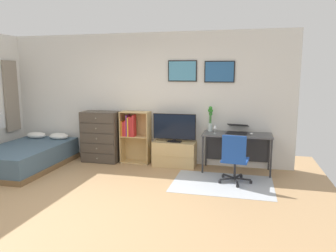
{
  "coord_description": "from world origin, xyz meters",
  "views": [
    {
      "loc": [
        2.09,
        -3.98,
        1.87
      ],
      "look_at": [
        0.74,
        1.5,
        0.94
      ],
      "focal_mm": 33.98,
      "sensor_mm": 36.0,
      "label": 1
    }
  ],
  "objects_px": {
    "tv_stand": "(174,154)",
    "desk": "(237,140)",
    "laptop": "(237,129)",
    "bed": "(27,156)",
    "dresser": "(101,137)",
    "office_chair": "(235,158)",
    "bamboo_vase": "(210,119)",
    "bookshelf": "(133,133)",
    "television": "(174,128)",
    "wine_glass": "(215,127)",
    "computer_mouse": "(251,134)"
  },
  "relations": [
    {
      "from": "computer_mouse",
      "to": "bamboo_vase",
      "type": "relative_size",
      "value": 0.21
    },
    {
      "from": "desk",
      "to": "laptop",
      "type": "distance_m",
      "value": 0.21
    },
    {
      "from": "tv_stand",
      "to": "computer_mouse",
      "type": "height_order",
      "value": "computer_mouse"
    },
    {
      "from": "television",
      "to": "bamboo_vase",
      "type": "distance_m",
      "value": 0.74
    },
    {
      "from": "bed",
      "to": "tv_stand",
      "type": "xyz_separation_m",
      "value": [
        2.86,
        0.82,
        0.02
      ]
    },
    {
      "from": "tv_stand",
      "to": "desk",
      "type": "distance_m",
      "value": 1.29
    },
    {
      "from": "television",
      "to": "bamboo_vase",
      "type": "relative_size",
      "value": 1.74
    },
    {
      "from": "bed",
      "to": "television",
      "type": "height_order",
      "value": "television"
    },
    {
      "from": "desk",
      "to": "wine_glass",
      "type": "height_order",
      "value": "wine_glass"
    },
    {
      "from": "dresser",
      "to": "office_chair",
      "type": "xyz_separation_m",
      "value": [
        2.83,
        -0.78,
        -0.08
      ]
    },
    {
      "from": "tv_stand",
      "to": "desk",
      "type": "bearing_deg",
      "value": -0.24
    },
    {
      "from": "dresser",
      "to": "bamboo_vase",
      "type": "bearing_deg",
      "value": 2.24
    },
    {
      "from": "television",
      "to": "desk",
      "type": "bearing_deg",
      "value": 0.79
    },
    {
      "from": "desk",
      "to": "office_chair",
      "type": "distance_m",
      "value": 0.81
    },
    {
      "from": "television",
      "to": "wine_glass",
      "type": "distance_m",
      "value": 0.84
    },
    {
      "from": "office_chair",
      "to": "wine_glass",
      "type": "height_order",
      "value": "wine_glass"
    },
    {
      "from": "desk",
      "to": "wine_glass",
      "type": "distance_m",
      "value": 0.53
    },
    {
      "from": "bamboo_vase",
      "to": "bed",
      "type": "bearing_deg",
      "value": -165.91
    },
    {
      "from": "dresser",
      "to": "bookshelf",
      "type": "height_order",
      "value": "bookshelf"
    },
    {
      "from": "bamboo_vase",
      "to": "bookshelf",
      "type": "bearing_deg",
      "value": -179.15
    },
    {
      "from": "television",
      "to": "wine_glass",
      "type": "bearing_deg",
      "value": -10.79
    },
    {
      "from": "computer_mouse",
      "to": "wine_glass",
      "type": "xyz_separation_m",
      "value": [
        -0.67,
        -0.08,
        0.12
      ]
    },
    {
      "from": "bookshelf",
      "to": "bamboo_vase",
      "type": "distance_m",
      "value": 1.65
    },
    {
      "from": "desk",
      "to": "laptop",
      "type": "height_order",
      "value": "laptop"
    },
    {
      "from": "laptop",
      "to": "wine_glass",
      "type": "relative_size",
      "value": 2.6
    },
    {
      "from": "television",
      "to": "office_chair",
      "type": "bearing_deg",
      "value": -32.36
    },
    {
      "from": "dresser",
      "to": "laptop",
      "type": "height_order",
      "value": "dresser"
    },
    {
      "from": "office_chair",
      "to": "wine_glass",
      "type": "distance_m",
      "value": 0.85
    },
    {
      "from": "computer_mouse",
      "to": "bamboo_vase",
      "type": "height_order",
      "value": "bamboo_vase"
    },
    {
      "from": "dresser",
      "to": "bamboo_vase",
      "type": "distance_m",
      "value": 2.36
    },
    {
      "from": "television",
      "to": "bookshelf",
      "type": "bearing_deg",
      "value": 175.31
    },
    {
      "from": "bed",
      "to": "tv_stand",
      "type": "bearing_deg",
      "value": 14.75
    },
    {
      "from": "tv_stand",
      "to": "bamboo_vase",
      "type": "bearing_deg",
      "value": 6.12
    },
    {
      "from": "laptop",
      "to": "wine_glass",
      "type": "distance_m",
      "value": 0.47
    },
    {
      "from": "computer_mouse",
      "to": "wine_glass",
      "type": "height_order",
      "value": "wine_glass"
    },
    {
      "from": "office_chair",
      "to": "laptop",
      "type": "distance_m",
      "value": 0.9
    },
    {
      "from": "bookshelf",
      "to": "television",
      "type": "relative_size",
      "value": 1.25
    },
    {
      "from": "television",
      "to": "computer_mouse",
      "type": "distance_m",
      "value": 1.5
    },
    {
      "from": "dresser",
      "to": "tv_stand",
      "type": "xyz_separation_m",
      "value": [
        1.61,
        0.01,
        -0.29
      ]
    },
    {
      "from": "bookshelf",
      "to": "desk",
      "type": "height_order",
      "value": "bookshelf"
    },
    {
      "from": "laptop",
      "to": "wine_glass",
      "type": "xyz_separation_m",
      "value": [
        -0.41,
        -0.21,
        0.07
      ]
    },
    {
      "from": "desk",
      "to": "wine_glass",
      "type": "bearing_deg",
      "value": -157.16
    },
    {
      "from": "dresser",
      "to": "tv_stand",
      "type": "distance_m",
      "value": 1.63
    },
    {
      "from": "bed",
      "to": "desk",
      "type": "distance_m",
      "value": 4.2
    },
    {
      "from": "dresser",
      "to": "bed",
      "type": "bearing_deg",
      "value": -147.27
    },
    {
      "from": "bed",
      "to": "laptop",
      "type": "distance_m",
      "value": 4.22
    },
    {
      "from": "bed",
      "to": "computer_mouse",
      "type": "bearing_deg",
      "value": 8.18
    },
    {
      "from": "desk",
      "to": "office_chair",
      "type": "height_order",
      "value": "office_chair"
    },
    {
      "from": "desk",
      "to": "wine_glass",
      "type": "relative_size",
      "value": 7.18
    },
    {
      "from": "computer_mouse",
      "to": "wine_glass",
      "type": "bearing_deg",
      "value": -173.01
    }
  ]
}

